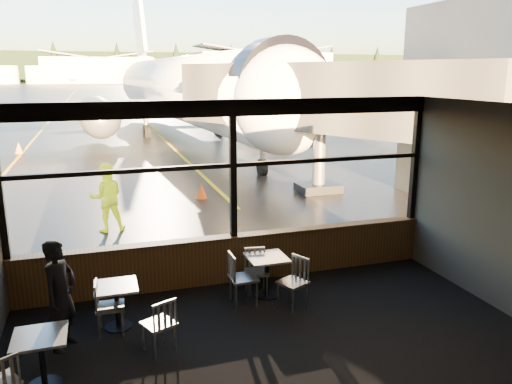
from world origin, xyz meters
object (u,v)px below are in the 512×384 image
airliner (184,45)px  jet_bridge (299,129)px  cafe_table_mid (117,306)px  cone_wing (19,148)px  passenger (60,295)px  chair_near_w (243,279)px  chair_mid_s (159,324)px  chair_near_e (292,283)px  chair_near_n (256,273)px  cone_nose (201,191)px  chair_mid_w (110,307)px  cafe_table_near (267,276)px  cafe_table_left (42,361)px  ground_crew (107,197)px

airliner → jet_bridge: (0.65, -16.11, -3.26)m
cafe_table_mid → cone_wing: bearing=101.1°
cone_wing → passenger: bearing=-81.3°
chair_near_w → chair_mid_s: 1.93m
chair_near_e → cone_wing: size_ratio=1.63×
chair_near_n → airliner: bearing=-88.1°
chair_near_n → cone_nose: (0.50, 7.35, -0.18)m
chair_mid_w → jet_bridge: bearing=142.7°
airliner → chair_mid_w: 24.13m
chair_near_e → chair_mid_s: (-2.37, -0.71, -0.02)m
jet_bridge → cafe_table_mid: size_ratio=14.25×
chair_near_w → passenger: 2.99m
chair_near_n → chair_mid_w: (-2.58, -0.63, 0.01)m
chair_mid_s → passenger: 1.49m
cafe_table_near → chair_near_n: (-0.16, 0.10, 0.05)m
chair_near_n → cafe_table_left: bearing=35.9°
chair_near_n → ground_crew: 5.41m
chair_near_n → passenger: size_ratio=0.52×
jet_bridge → chair_near_w: 7.72m
cafe_table_near → airliner: bearing=83.5°
jet_bridge → cafe_table_near: size_ratio=13.60×
cafe_table_left → chair_near_e: size_ratio=0.81×
chair_near_n → ground_crew: ground_crew is taller
jet_bridge → chair_mid_w: 9.27m
cone_nose → cafe_table_near: bearing=-92.6°
airliner → chair_near_n: bearing=-101.0°
chair_near_e → chair_mid_s: bearing=81.4°
cafe_table_near → chair_mid_w: (-2.74, -0.53, 0.06)m
chair_mid_w → chair_mid_s: bearing=44.2°
cafe_table_left → chair_mid_w: chair_mid_w is taller
cafe_table_near → chair_mid_s: size_ratio=0.88×
chair_mid_s → cone_wing: chair_mid_s is taller
chair_near_n → passenger: (-3.26, -0.84, 0.40)m
airliner → cafe_table_near: airliner is taller
cafe_table_near → chair_near_w: (-0.50, -0.20, 0.10)m
cafe_table_mid → passenger: size_ratio=0.43×
chair_near_e → chair_near_n: 0.80m
airliner → ground_crew: bearing=-110.5°
cafe_table_left → airliner: bearing=75.6°
chair_near_e → ground_crew: ground_crew is taller
cafe_table_near → chair_mid_w: bearing=-169.0°
cone_wing → cafe_table_mid: bearing=-78.9°
cafe_table_left → chair_near_e: bearing=15.7°
ground_crew → cafe_table_mid: bearing=86.2°
cafe_table_left → chair_mid_w: (0.89, 1.14, 0.08)m
cafe_table_left → chair_near_w: (3.13, 1.47, 0.12)m
ground_crew → cone_wing: (-3.88, 14.41, -0.60)m
chair_near_n → cone_wing: size_ratio=1.55×
airliner → chair_near_w: airliner is taller
chair_mid_w → cone_nose: chair_mid_w is taller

